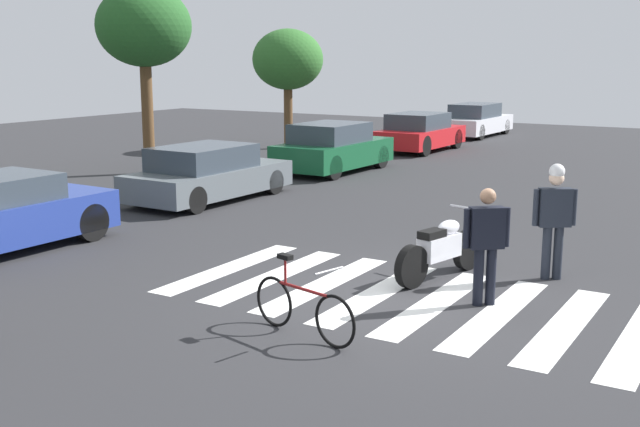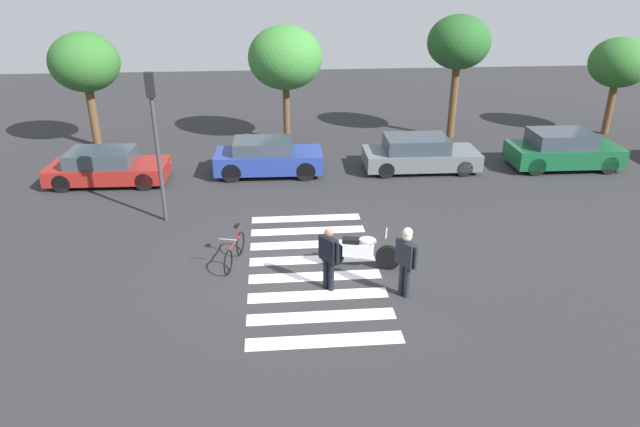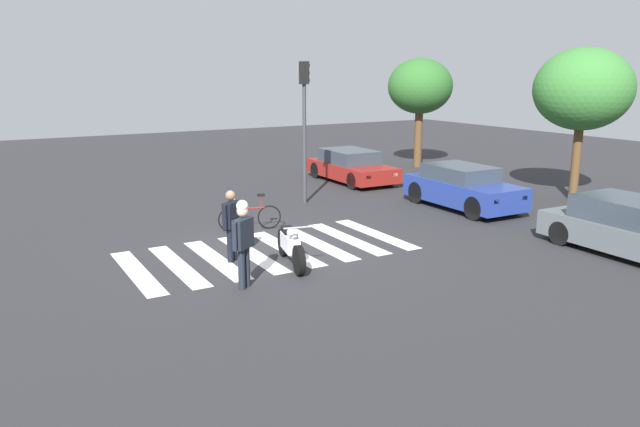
# 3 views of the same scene
# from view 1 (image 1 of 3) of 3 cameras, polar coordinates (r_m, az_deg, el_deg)

# --- Properties ---
(ground_plane) EXTENTS (60.00, 60.00, 0.00)m
(ground_plane) POSITION_cam_1_polar(r_m,az_deg,el_deg) (11.31, 6.25, -6.15)
(ground_plane) COLOR #2B2B2D
(police_motorcycle) EXTENTS (2.09, 0.78, 1.05)m
(police_motorcycle) POSITION_cam_1_polar(r_m,az_deg,el_deg) (12.25, 8.80, -2.59)
(police_motorcycle) COLOR black
(police_motorcycle) RESTS_ON ground_plane
(leaning_bicycle) EXTENTS (0.57, 1.69, 0.99)m
(leaning_bicycle) POSITION_cam_1_polar(r_m,az_deg,el_deg) (9.66, -1.26, -6.89)
(leaning_bicycle) COLOR black
(leaning_bicycle) RESTS_ON ground_plane
(officer_on_foot) EXTENTS (0.44, 0.58, 1.80)m
(officer_on_foot) POSITION_cam_1_polar(r_m,az_deg,el_deg) (12.46, 16.71, 0.04)
(officer_on_foot) COLOR #1E232D
(officer_on_foot) RESTS_ON ground_plane
(officer_by_motorcycle) EXTENTS (0.46, 0.53, 1.64)m
(officer_by_motorcycle) POSITION_cam_1_polar(r_m,az_deg,el_deg) (10.95, 12.01, -1.86)
(officer_by_motorcycle) COLOR black
(officer_by_motorcycle) RESTS_ON ground_plane
(crosswalk_stripes) EXTENTS (3.38, 6.75, 0.01)m
(crosswalk_stripes) POSITION_cam_1_polar(r_m,az_deg,el_deg) (11.31, 6.25, -6.13)
(crosswalk_stripes) COLOR silver
(crosswalk_stripes) RESTS_ON ground_plane
(car_grey_coupe) EXTENTS (4.37, 1.95, 1.32)m
(car_grey_coupe) POSITION_cam_1_polar(r_m,az_deg,el_deg) (18.86, -8.18, 2.85)
(car_grey_coupe) COLOR black
(car_grey_coupe) RESTS_ON ground_plane
(car_green_compact) EXTENTS (4.17, 1.98, 1.46)m
(car_green_compact) POSITION_cam_1_polar(r_m,az_deg,el_deg) (23.31, 0.94, 4.76)
(car_green_compact) COLOR black
(car_green_compact) RESTS_ON ground_plane
(car_red_convertible) EXTENTS (4.16, 1.95, 1.37)m
(car_red_convertible) POSITION_cam_1_polar(r_m,az_deg,el_deg) (28.71, 7.26, 5.86)
(car_red_convertible) COLOR black
(car_red_convertible) RESTS_ON ground_plane
(car_white_van) EXTENTS (4.53, 1.81, 1.40)m
(car_white_van) POSITION_cam_1_polar(r_m,az_deg,el_deg) (34.40, 11.30, 6.65)
(car_white_van) COLOR black
(car_white_van) RESTS_ON ground_plane
(street_tree_far) EXTENTS (2.70, 2.70, 5.38)m
(street_tree_far) POSITION_cam_1_polar(r_m,az_deg,el_deg) (23.34, -12.71, 13.05)
(street_tree_far) COLOR brown
(street_tree_far) RESTS_ON ground_plane
(street_tree_end) EXTENTS (2.60, 2.60, 4.37)m
(street_tree_end) POSITION_cam_1_polar(r_m,az_deg,el_deg) (29.18, -2.36, 11.09)
(street_tree_end) COLOR brown
(street_tree_end) RESTS_ON ground_plane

